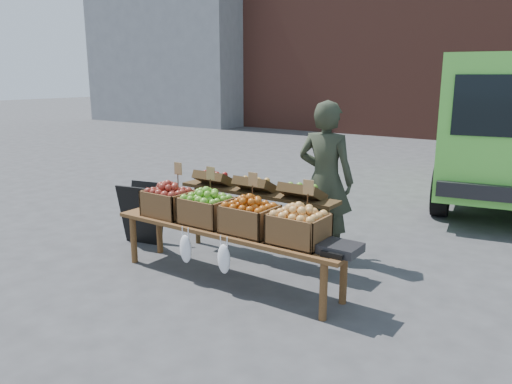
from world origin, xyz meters
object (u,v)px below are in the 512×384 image
Objects in this scene: crate_russet_pears at (207,211)px; crate_green_apples at (298,229)px; vendor at (325,180)px; crate_golden_apples at (169,203)px; back_table at (256,215)px; crate_red_apples at (250,219)px; chalkboard_sign at (142,213)px; display_bench at (228,255)px; weighing_scale at (340,248)px.

crate_green_apples is (1.10, 0.00, 0.00)m from crate_russet_pears.
vendor reaches higher than crate_golden_apples.
crate_russet_pears is 1.00× the size of crate_green_apples.
vendor is at bearing 40.00° from back_table.
crate_green_apples is (0.37, -1.23, -0.20)m from vendor.
crate_golden_apples is at bearing 180.00° from crate_red_apples.
crate_red_apples is at bearing 0.00° from crate_russet_pears.
chalkboard_sign is 1.43m from crate_russet_pears.
crate_red_apples is at bearing 0.00° from display_bench.
chalkboard_sign is 0.37× the size of back_table.
display_bench is at bearing -77.98° from back_table.
weighing_scale is (0.79, -1.23, -0.30)m from vendor.
crate_russet_pears is 1.10m from crate_green_apples.
crate_red_apples and crate_green_apples have the same top height.
crate_red_apples is 0.98m from weighing_scale.
display_bench is (-0.46, -1.23, -0.62)m from vendor.
crate_golden_apples reaches higher than weighing_scale.
crate_golden_apples is (0.80, -0.33, 0.32)m from chalkboard_sign.
vendor is at bearing 69.66° from display_bench.
crate_golden_apples is 1.10m from crate_red_apples.
display_bench is at bearing 0.00° from crate_golden_apples.
display_bench is at bearing 180.00° from weighing_scale.
back_table is 4.20× the size of crate_russet_pears.
display_bench is 7.94× the size of weighing_scale.
crate_green_apples is at bearing 0.00° from crate_red_apples.
back_table is at bearing 34.32° from vendor.
weighing_scale is (2.08, 0.00, -0.10)m from crate_golden_apples.
crate_golden_apples is (-0.67, -0.72, 0.19)m from back_table.
chalkboard_sign is at bearing -165.17° from back_table.
weighing_scale is at bearing 0.00° from crate_green_apples.
back_table reaches higher than crate_green_apples.
vendor is 2.34× the size of chalkboard_sign.
vendor is 3.63× the size of crate_russet_pears.
crate_green_apples is at bearing 0.00° from display_bench.
back_table is (1.47, 0.39, 0.13)m from chalkboard_sign.
crate_golden_apples is 1.00× the size of crate_russet_pears.
crate_green_apples is (0.82, 0.00, 0.42)m from display_bench.
chalkboard_sign is 1.55× the size of crate_green_apples.
chalkboard_sign is at bearing 173.45° from weighing_scale.
back_table is at bearing 152.84° from weighing_scale.
chalkboard_sign is 0.29× the size of display_bench.
crate_golden_apples is 1.00× the size of crate_green_apples.
crate_russet_pears and crate_red_apples have the same top height.
display_bench is 5.40× the size of crate_golden_apples.
crate_golden_apples is (-0.82, 0.00, 0.42)m from display_bench.
crate_green_apples is at bearing 0.00° from crate_russet_pears.
crate_red_apples is at bearing 180.00° from crate_green_apples.
crate_green_apples reaches higher than chalkboard_sign.
display_bench is 0.93m from crate_golden_apples.
display_bench is 1.29m from weighing_scale.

